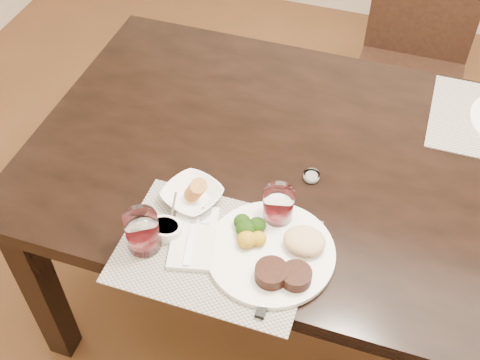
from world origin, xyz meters
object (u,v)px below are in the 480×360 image
(dinner_plate, at_px, (276,252))
(cracker_bowl, at_px, (192,195))
(steak_knife, at_px, (270,288))
(wine_glass_near, at_px, (278,208))
(chair_far, at_px, (413,56))

(dinner_plate, relative_size, cracker_bowl, 1.68)
(steak_knife, xyz_separation_m, cracker_bowl, (-0.27, 0.19, 0.01))
(cracker_bowl, height_order, wine_glass_near, wine_glass_near)
(cracker_bowl, bearing_deg, steak_knife, -35.99)
(steak_knife, bearing_deg, chair_far, 83.26)
(dinner_plate, distance_m, cracker_bowl, 0.27)
(chair_far, distance_m, cracker_bowl, 1.30)
(dinner_plate, xyz_separation_m, steak_knife, (0.01, -0.09, -0.01))
(chair_far, height_order, wine_glass_near, chair_far)
(chair_far, xyz_separation_m, cracker_bowl, (-0.47, -1.18, 0.27))
(chair_far, bearing_deg, cracker_bowl, -111.55)
(cracker_bowl, xyz_separation_m, wine_glass_near, (0.23, 0.01, 0.03))
(chair_far, bearing_deg, wine_glass_near, -101.57)
(cracker_bowl, bearing_deg, wine_glass_near, 1.76)
(dinner_plate, relative_size, wine_glass_near, 2.98)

